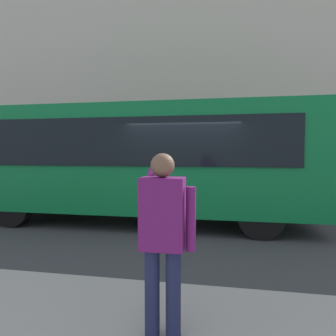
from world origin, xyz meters
name	(u,v)px	position (x,y,z in m)	size (l,w,h in m)	color
ground_plane	(186,228)	(0.00, 0.00, 0.00)	(60.00, 60.00, 0.00)	#38383A
building_facade_far	(206,61)	(-0.02, -6.80, 5.99)	(28.00, 1.55, 12.00)	beige
red_bus	(139,159)	(1.33, -0.45, 1.68)	(9.05, 2.54, 3.08)	#0F7238
pedestrian_photographer	(163,230)	(-0.37, 4.65, 1.14)	(0.53, 0.52, 1.70)	#1E2347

